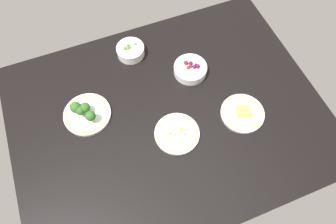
{
  "coord_description": "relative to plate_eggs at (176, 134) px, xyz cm",
  "views": [
    {
      "loc": [
        -23.45,
        -59.38,
        127.46
      ],
      "look_at": [
        0.0,
        0.0,
        6.0
      ],
      "focal_mm": 33.29,
      "sensor_mm": 36.0,
      "label": 1
    }
  ],
  "objects": [
    {
      "name": "bowl_berries",
      "position": [
        18.57,
        27.82,
        1.47
      ],
      "size": [
        15.81,
        15.81,
        6.21
      ],
      "color": "white",
      "rests_on": "dining_table"
    },
    {
      "name": "plate_cheese",
      "position": [
        31.18,
        -1.61,
        -0.0
      ],
      "size": [
        19.39,
        19.39,
        3.87
      ],
      "color": "white",
      "rests_on": "dining_table"
    },
    {
      "name": "bowl_peas",
      "position": [
        -4.35,
        48.66,
        1.68
      ],
      "size": [
        13.71,
        13.71,
        6.17
      ],
      "color": "white",
      "rests_on": "dining_table"
    },
    {
      "name": "plate_eggs",
      "position": [
        0.0,
        0.0,
        0.0
      ],
      "size": [
        19.46,
        19.46,
        4.53
      ],
      "color": "white",
      "rests_on": "dining_table"
    },
    {
      "name": "plate_broccoli",
      "position": [
        -33.52,
        23.2,
        1.39
      ],
      "size": [
        20.97,
        20.97,
        8.44
      ],
      "color": "white",
      "rests_on": "dining_table"
    },
    {
      "name": "dining_table",
      "position": [
        0.35,
        10.53,
        -3.02
      ],
      "size": [
        137.49,
        106.6,
        4.0
      ],
      "primitive_type": "cube",
      "color": "black",
      "rests_on": "ground"
    }
  ]
}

